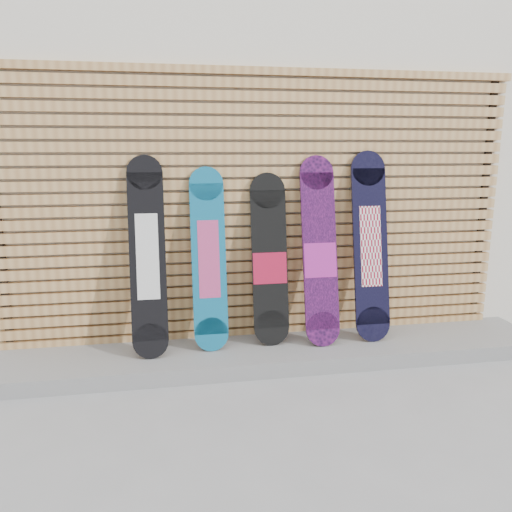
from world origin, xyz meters
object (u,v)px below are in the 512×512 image
(snowboard_1, at_px, (209,259))
(snowboard_2, at_px, (269,261))
(snowboard_0, at_px, (148,257))
(snowboard_3, at_px, (320,252))
(snowboard_4, at_px, (370,246))

(snowboard_1, distance_m, snowboard_2, 0.49)
(snowboard_0, height_order, snowboard_2, snowboard_0)
(snowboard_3, bearing_deg, snowboard_4, 2.13)
(snowboard_0, bearing_deg, snowboard_1, 4.27)
(snowboard_0, height_order, snowboard_3, snowboard_0)
(snowboard_0, height_order, snowboard_4, snowboard_4)
(snowboard_0, xyz_separation_m, snowboard_2, (0.96, 0.05, -0.08))
(snowboard_3, bearing_deg, snowboard_2, 173.50)
(snowboard_2, bearing_deg, snowboard_3, -6.50)
(snowboard_3, distance_m, snowboard_4, 0.44)
(snowboard_3, xyz_separation_m, snowboard_4, (0.44, 0.02, 0.03))
(snowboard_2, relative_size, snowboard_3, 0.91)
(snowboard_0, distance_m, snowboard_4, 1.80)
(snowboard_4, bearing_deg, snowboard_3, -177.87)
(snowboard_1, xyz_separation_m, snowboard_4, (1.33, -0.02, 0.06))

